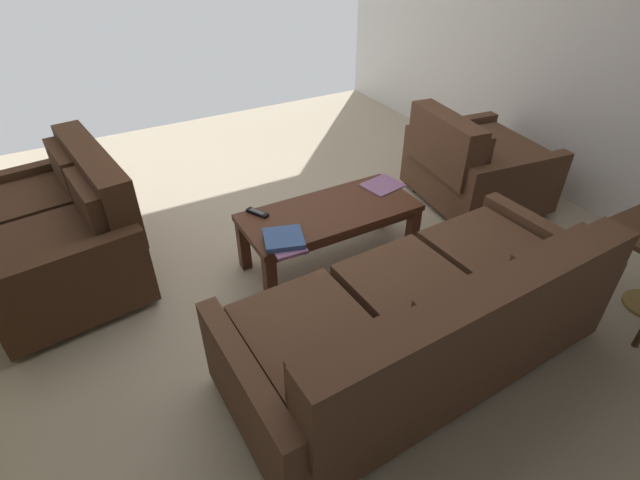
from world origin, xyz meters
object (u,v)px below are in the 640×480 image
object	(u,v)px
armchair_side	(473,165)
tv_remote	(257,213)
book_stack	(284,240)
loose_magazine	(383,185)
coffee_table	(330,218)
loveseat_near	(60,231)
sofa_main	(427,322)

from	to	relation	value
armchair_side	tv_remote	size ratio (longest dim) A/B	6.53
book_stack	loose_magazine	xyz separation A→B (m)	(-0.93, -0.30, -0.02)
coffee_table	book_stack	xyz separation A→B (m)	(0.43, 0.20, 0.09)
book_stack	coffee_table	bearing A→B (deg)	-155.38
loveseat_near	book_stack	size ratio (longest dim) A/B	4.66
armchair_side	book_stack	distance (m)	1.89
loveseat_near	loose_magazine	distance (m)	2.18
book_stack	armchair_side	bearing A→B (deg)	-169.77
loveseat_near	loose_magazine	world-z (taller)	loveseat_near
loose_magazine	book_stack	bearing A→B (deg)	97.94
coffee_table	armchair_side	distance (m)	1.44
coffee_table	armchair_side	bearing A→B (deg)	-174.46
coffee_table	loveseat_near	bearing A→B (deg)	-24.44
sofa_main	armchair_side	distance (m)	1.91
armchair_side	loose_magazine	xyz separation A→B (m)	(0.94, 0.04, 0.09)
sofa_main	tv_remote	world-z (taller)	sofa_main
book_stack	loose_magazine	bearing A→B (deg)	-162.13
tv_remote	loveseat_near	bearing A→B (deg)	-24.97
sofa_main	tv_remote	xyz separation A→B (m)	(0.39, -1.25, 0.09)
armchair_side	coffee_table	bearing A→B (deg)	5.54
book_stack	sofa_main	bearing A→B (deg)	113.72
loose_magazine	loveseat_near	bearing A→B (deg)	63.50
loveseat_near	tv_remote	bearing A→B (deg)	155.03
armchair_side	tv_remote	xyz separation A→B (m)	(1.87, -0.05, 0.09)
book_stack	loveseat_near	bearing A→B (deg)	-38.40
book_stack	loose_magazine	world-z (taller)	book_stack
loose_magazine	tv_remote	bearing A→B (deg)	74.88
sofa_main	coffee_table	xyz separation A→B (m)	(-0.05, -1.06, 0.01)
loveseat_near	tv_remote	xyz separation A→B (m)	(-1.15, 0.54, 0.08)
loveseat_near	tv_remote	size ratio (longest dim) A/B	8.74
loose_magazine	sofa_main	bearing A→B (deg)	144.98
armchair_side	book_stack	world-z (taller)	armchair_side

